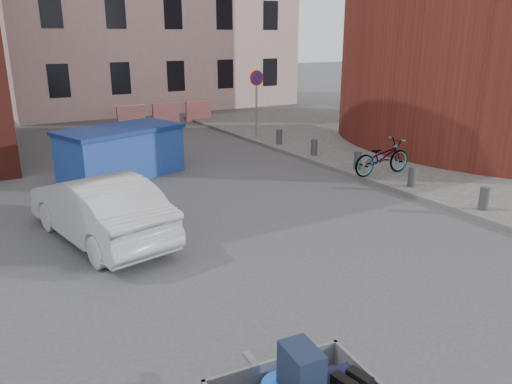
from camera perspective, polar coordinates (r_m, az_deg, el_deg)
ground at (r=9.81m, az=-1.80°, el=-6.91°), size 120.00×120.00×0.00m
sidewalk at (r=18.99m, az=19.30°, el=4.28°), size 9.00×24.00×0.12m
no_parking_sign at (r=20.26m, az=0.06°, el=11.62°), size 0.60×0.09×2.65m
bollards at (r=15.67m, az=11.52°, el=3.57°), size 0.22×9.02×0.55m
barriers at (r=24.63m, az=-10.27°, el=8.82°), size 4.70×0.18×1.00m
dumpster at (r=15.45m, az=-15.14°, el=4.45°), size 3.91×2.81×1.48m
silver_car at (r=10.68m, az=-17.53°, el=-1.76°), size 2.22×4.35×1.37m
bicycle at (r=15.18m, az=14.20°, el=3.89°), size 2.01×0.78×1.04m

